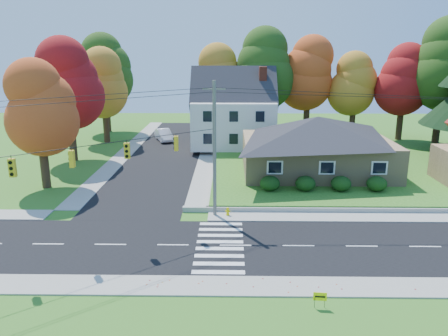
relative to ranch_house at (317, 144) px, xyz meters
name	(u,v)px	position (x,y,z in m)	size (l,w,h in m)	color
ground	(235,246)	(-8.00, -16.00, -3.27)	(120.00, 120.00, 0.00)	#3D7923
road_main	(235,245)	(-8.00, -16.00, -3.26)	(90.00, 8.00, 0.02)	black
road_cross	(168,152)	(-16.00, 10.00, -3.25)	(8.00, 44.00, 0.02)	black
sidewalk_north	(235,216)	(-8.00, -11.00, -3.23)	(90.00, 2.00, 0.08)	#9C9A90
sidewalk_south	(236,286)	(-8.00, -21.00, -3.23)	(90.00, 2.00, 0.08)	#9C9A90
lawn	(352,161)	(5.00, 5.00, -3.02)	(30.00, 30.00, 0.50)	#3D7923
ranch_house	(317,144)	(0.00, 0.00, 0.00)	(14.60, 10.60, 5.40)	tan
colonial_house	(234,113)	(-7.96, 12.00, 1.32)	(10.40, 8.40, 9.60)	silver
hedge_row	(323,183)	(-0.50, -6.20, -2.13)	(10.70, 1.70, 1.27)	#163A10
traffic_infrastructure	(233,162)	(-8.15, -14.65, 1.88)	(38.10, 10.66, 10.00)	#666059
tree_lot_0	(219,79)	(-10.00, 18.00, 5.04)	(6.72, 6.72, 12.51)	#3F2A19
tree_lot_1	(264,69)	(-4.00, 17.00, 6.35)	(7.84, 7.84, 14.60)	#3F2A19
tree_lot_2	(308,74)	(2.00, 18.00, 5.70)	(7.28, 7.28, 13.56)	#3F2A19
tree_lot_3	(355,84)	(8.00, 17.00, 4.39)	(6.16, 6.16, 11.47)	#3F2A19
tree_lot_4	(404,80)	(14.00, 16.00, 5.04)	(6.72, 6.72, 12.51)	#3F2A19
tree_lot_5	(445,65)	(18.00, 14.00, 7.00)	(8.40, 8.40, 15.64)	#3F2A19
tree_west_0	(38,108)	(-25.00, -4.00, 3.89)	(6.16, 6.16, 11.47)	#3F2A19
tree_west_1	(67,84)	(-26.00, 6.00, 5.20)	(7.28, 7.28, 13.56)	#3F2A19
tree_west_2	(103,83)	(-25.00, 16.00, 4.54)	(6.72, 6.72, 12.51)	#3F2A19
tree_west_3	(104,70)	(-27.00, 24.00, 5.85)	(7.84, 7.84, 14.60)	#3F2A19
white_car	(164,135)	(-17.46, 16.98, -2.45)	(1.67, 4.80, 1.58)	silver
fire_hydrant	(228,212)	(-8.53, -10.88, -2.94)	(0.40, 0.31, 0.69)	#E3CF03
yard_sign	(320,297)	(-4.01, -22.85, -2.68)	(0.65, 0.09, 0.82)	black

